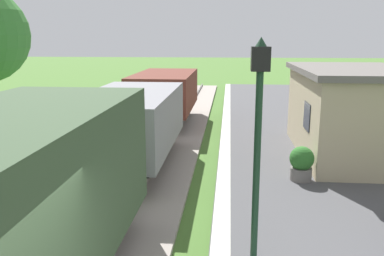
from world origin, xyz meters
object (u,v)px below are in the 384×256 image
at_px(station_hut, 352,111).
at_px(lamp_post_near, 259,114).
at_px(freight_train, 126,125).
at_px(potted_planter, 302,163).

xyz_separation_m(station_hut, lamp_post_near, (-3.44, -6.91, 1.15)).
height_order(freight_train, potted_planter, freight_train).
distance_m(station_hut, potted_planter, 3.42).
xyz_separation_m(freight_train, station_hut, (6.80, 2.05, 0.15)).
distance_m(freight_train, lamp_post_near, 6.04).
relative_size(station_hut, lamp_post_near, 1.57).
height_order(potted_planter, lamp_post_near, lamp_post_near).
distance_m(station_hut, lamp_post_near, 7.80).
height_order(freight_train, lamp_post_near, lamp_post_near).
relative_size(station_hut, potted_planter, 6.33).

